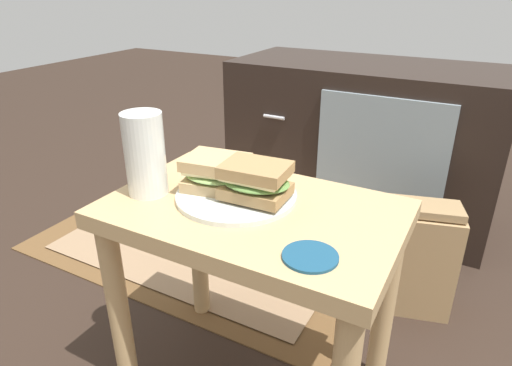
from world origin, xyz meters
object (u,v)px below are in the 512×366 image
object	(u,v)px
sandwich_back	(257,181)
beer_glass	(145,156)
paper_bag	(411,256)
tv_cabinet	(362,141)
coaster	(310,256)
plate	(236,195)
sandwich_front	(216,173)

from	to	relation	value
sandwich_back	beer_glass	distance (m)	0.23
paper_bag	tv_cabinet	bearing A→B (deg)	120.76
sandwich_back	coaster	bearing A→B (deg)	-36.98
plate	sandwich_back	world-z (taller)	sandwich_back
plate	beer_glass	bearing A→B (deg)	-159.14
tv_cabinet	plate	bearing A→B (deg)	-89.90
tv_cabinet	plate	xyz separation A→B (m)	(0.00, -0.93, 0.17)
tv_cabinet	beer_glass	xyz separation A→B (m)	(-0.17, -1.00, 0.25)
sandwich_back	paper_bag	bearing A→B (deg)	60.57
sandwich_front	paper_bag	distance (m)	0.65
sandwich_back	beer_glass	size ratio (longest dim) A/B	0.83
plate	coaster	distance (m)	0.24
sandwich_front	paper_bag	bearing A→B (deg)	51.49
tv_cabinet	sandwich_front	size ratio (longest dim) A/B	6.47
tv_cabinet	plate	world-z (taller)	tv_cabinet
coaster	sandwich_front	bearing A→B (deg)	153.40
plate	coaster	xyz separation A→B (m)	(0.21, -0.12, -0.00)
plate	paper_bag	bearing A→B (deg)	55.83
beer_glass	paper_bag	distance (m)	0.78
tv_cabinet	beer_glass	bearing A→B (deg)	-99.47
tv_cabinet	beer_glass	world-z (taller)	beer_glass
tv_cabinet	paper_bag	distance (m)	0.59
paper_bag	coaster	bearing A→B (deg)	-98.87
plate	sandwich_back	bearing A→B (deg)	-4.46
tv_cabinet	plate	size ratio (longest dim) A/B	4.03
sandwich_front	sandwich_back	size ratio (longest dim) A/B	1.08
sandwich_front	sandwich_back	world-z (taller)	sandwich_back
paper_bag	sandwich_front	bearing A→B (deg)	-128.51
coaster	sandwich_back	bearing A→B (deg)	143.02
sandwich_back	coaster	xyz separation A→B (m)	(0.16, -0.12, -0.05)
sandwich_front	paper_bag	size ratio (longest dim) A/B	0.46
tv_cabinet	plate	distance (m)	0.95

